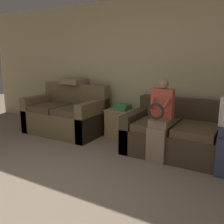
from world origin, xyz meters
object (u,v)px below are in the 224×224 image
at_px(child_left_seated, 160,118).
at_px(throw_pillow, 74,81).
at_px(couch_side, 67,116).
at_px(side_shelf, 123,123).
at_px(couch_main, 198,138).
at_px(book_stack, 123,107).

xyz_separation_m(child_left_seated, throw_pillow, (-2.13, 0.72, 0.36)).
relative_size(couch_side, child_left_seated, 1.27).
bearing_deg(throw_pillow, side_shelf, 0.03).
distance_m(couch_main, couch_side, 2.56).
relative_size(couch_side, throw_pillow, 3.51).
xyz_separation_m(couch_main, throw_pillow, (-2.60, 0.30, 0.71)).
height_order(child_left_seated, throw_pillow, child_left_seated).
xyz_separation_m(couch_side, side_shelf, (1.12, 0.32, -0.07)).
bearing_deg(couch_main, side_shelf, 168.10).
distance_m(couch_side, child_left_seated, 2.15).
bearing_deg(book_stack, throw_pillow, 179.82).
distance_m(child_left_seated, book_stack, 1.21).
height_order(side_shelf, book_stack, book_stack).
relative_size(child_left_seated, book_stack, 3.92).
distance_m(book_stack, throw_pillow, 1.23).
xyz_separation_m(couch_main, child_left_seated, (-0.47, -0.42, 0.35)).
distance_m(couch_side, side_shelf, 1.16).
height_order(couch_side, book_stack, couch_side).
height_order(side_shelf, throw_pillow, throw_pillow).
bearing_deg(book_stack, couch_side, -164.19).
relative_size(book_stack, throw_pillow, 0.71).
distance_m(couch_main, throw_pillow, 2.71).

